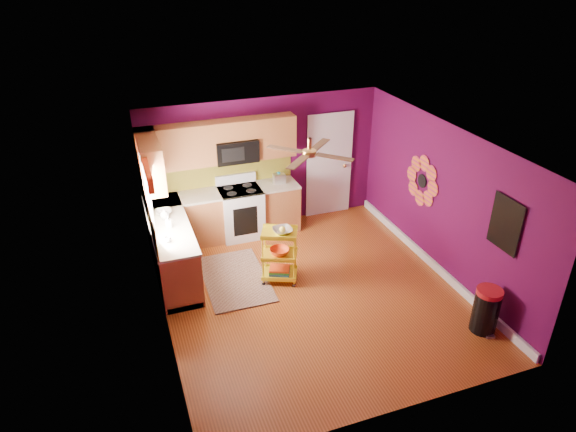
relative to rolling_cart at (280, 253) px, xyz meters
name	(u,v)px	position (x,y,z in m)	size (l,w,h in m)	color
ground	(311,293)	(0.35, -0.50, -0.52)	(5.00, 5.00, 0.00)	brown
room_envelope	(315,200)	(0.38, -0.50, 1.12)	(4.54, 5.04, 2.52)	#4F093B
lower_cabinets	(202,230)	(-0.99, 1.32, -0.08)	(2.81, 2.31, 0.94)	brown
electric_range	(241,212)	(-0.20, 1.68, -0.03)	(0.76, 0.66, 1.13)	white
upper_cabinetry	(198,149)	(-0.89, 1.68, 1.28)	(2.80, 2.30, 1.26)	brown
left_window	(147,187)	(-1.87, 0.55, 1.22)	(0.08, 1.35, 1.08)	white
panel_door	(329,166)	(1.70, 1.97, 0.51)	(0.95, 0.11, 2.15)	white
right_wall_art	(457,199)	(2.58, -0.83, 0.93)	(0.04, 2.74, 1.04)	black
ceiling_fan	(309,152)	(0.35, -0.30, 1.77)	(1.01, 1.01, 0.26)	#BF8C3F
shag_rug	(235,279)	(-0.69, 0.27, -0.51)	(1.00, 1.63, 0.02)	black
rolling_cart	(280,253)	(0.00, 0.00, 0.00)	(0.67, 0.60, 1.01)	yellow
trash_can	(486,310)	(2.32, -2.14, -0.17)	(0.44, 0.45, 0.69)	black
teal_kettle	(279,178)	(0.58, 1.75, 0.51)	(0.18, 0.18, 0.21)	#127689
toaster	(279,179)	(0.57, 1.70, 0.51)	(0.22, 0.15, 0.18)	beige
soap_bottle_a	(168,222)	(-1.62, 0.68, 0.52)	(0.09, 0.09, 0.19)	#EA3F72
soap_bottle_b	(165,214)	(-1.63, 0.98, 0.52)	(0.15, 0.15, 0.19)	white
counter_dish	(164,212)	(-1.63, 1.17, 0.45)	(0.26, 0.26, 0.06)	white
counter_cup	(168,239)	(-1.69, 0.23, 0.47)	(0.11, 0.11, 0.09)	white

